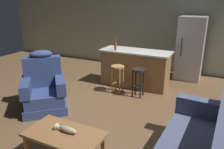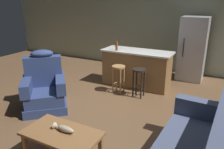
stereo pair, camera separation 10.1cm
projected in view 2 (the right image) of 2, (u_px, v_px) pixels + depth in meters
ground_plane at (113, 106)px, 4.74m from camera, size 12.00×12.00×0.00m
back_wall at (158, 29)px, 6.94m from camera, size 12.00×0.05×2.60m
coffee_table at (62, 136)px, 3.07m from camera, size 1.10×0.60×0.42m
fish_figurine at (64, 129)px, 3.06m from camera, size 0.34×0.10×0.10m
recliner_near_lamp at (45, 89)px, 4.55m from camera, size 1.19×1.19×1.20m
kitchen_island at (136, 68)px, 5.72m from camera, size 1.80×0.70×0.95m
bar_stool_left at (118, 74)px, 5.29m from camera, size 0.32×0.32×0.68m
bar_stool_right at (139, 78)px, 5.05m from camera, size 0.32×0.32×0.68m
refrigerator at (192, 49)px, 6.07m from camera, size 0.70×0.69×1.76m
bottle_tall_green at (117, 46)px, 5.56m from camera, size 0.07×0.07×0.31m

